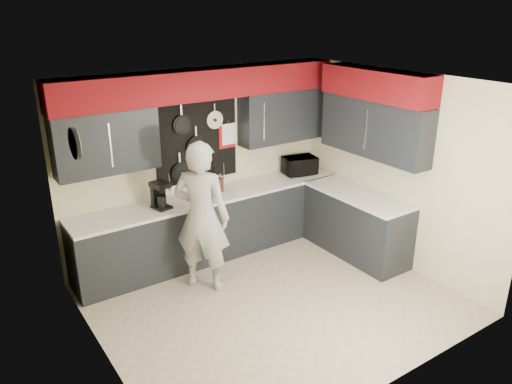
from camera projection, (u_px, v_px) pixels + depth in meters
ground at (273, 301)px, 6.04m from camera, size 4.00×4.00×0.00m
back_wall_assembly at (204, 114)px, 6.56m from camera, size 4.00×0.36×2.60m
right_wall_assembly at (378, 120)px, 6.52m from camera, size 0.36×3.50×2.60m
left_wall_assembly at (97, 243)px, 4.53m from camera, size 0.05×3.50×2.60m
base_cabinets at (255, 225)px, 7.00m from camera, size 3.95×2.20×0.92m
microwave at (300, 165)px, 7.60m from camera, size 0.54×0.41×0.27m
knife_block at (219, 185)px, 6.88m from camera, size 0.12×0.12×0.20m
utensil_crock at (205, 192)px, 6.71m from camera, size 0.12×0.12×0.15m
coffee_maker at (160, 194)px, 6.32m from camera, size 0.24×0.27×0.35m
person at (202, 217)px, 6.03m from camera, size 0.80×0.82×1.90m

